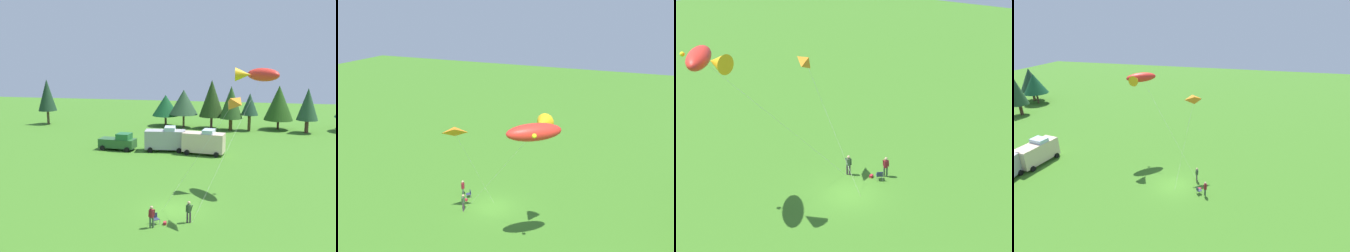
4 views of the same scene
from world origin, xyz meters
The scene contains 7 objects.
ground_plane centered at (0.00, 0.00, 0.00)m, with size 160.00×160.00×0.00m, color #3B7220.
person_kite_flyer centered at (1.68, -2.28, 1.02)m, with size 0.57×0.42×1.74m.
folding_chair centered at (-0.84, -2.99, 0.49)m, with size 0.68×0.68×0.82m.
person_spectator centered at (-0.92, -3.77, 1.02)m, with size 0.52×0.46×1.74m.
backpack_on_grass centered at (-0.07, -2.99, 0.11)m, with size 0.32×0.22×0.22m, color #AB222C.
kite_large_fish centered at (6.69, 6.63, 11.06)m, with size 7.06×10.81×11.71m.
kite_delta_orange centered at (4.55, -1.17, 9.35)m, with size 6.27×1.92×9.89m.
Camera 2 is at (31.11, 14.73, 19.86)m, focal length 42.00 mm.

